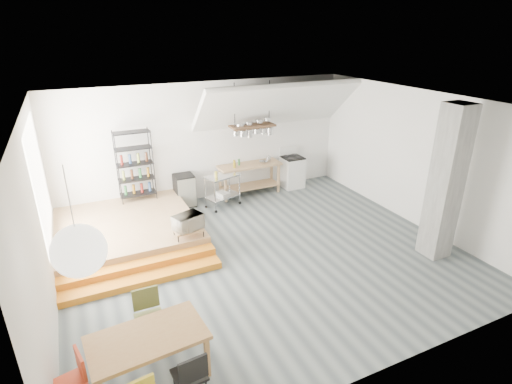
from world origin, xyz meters
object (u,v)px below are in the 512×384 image
dining_table (148,341)px  mini_fridge (185,190)px  rolling_cart (223,186)px  stove (292,171)px

dining_table → mini_fridge: (2.03, 5.44, -0.21)m
rolling_cart → mini_fridge: (-0.90, 0.50, -0.14)m
mini_fridge → rolling_cart: bearing=-29.0°
stove → rolling_cart: (-2.39, -0.46, 0.09)m
mini_fridge → dining_table: bearing=-110.5°
stove → mini_fridge: (-3.30, 0.04, -0.05)m
stove → rolling_cart: size_ratio=1.19×
dining_table → stove: bearing=40.6°
stove → mini_fridge: 3.30m
rolling_cart → dining_table: bearing=-138.3°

